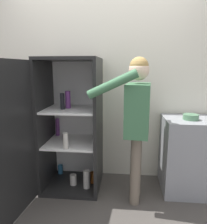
{
  "coord_description": "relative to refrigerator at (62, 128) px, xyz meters",
  "views": [
    {
      "loc": [
        0.28,
        -1.89,
        1.46
      ],
      "look_at": [
        0.03,
        0.61,
        0.95
      ],
      "focal_mm": 35.0,
      "sensor_mm": 36.0,
      "label": 1
    }
  ],
  "objects": [
    {
      "name": "person",
      "position": [
        0.85,
        -0.12,
        0.21
      ],
      "size": [
        0.65,
        0.57,
        1.58
      ],
      "color": "#726656",
      "rests_on": "ground_plane"
    },
    {
      "name": "ground_plane",
      "position": [
        0.45,
        -0.51,
        -0.78
      ],
      "size": [
        12.0,
        12.0,
        0.0
      ],
      "primitive_type": "plane",
      "color": "#4C4742"
    },
    {
      "name": "refrigerator",
      "position": [
        0.0,
        0.0,
        0.0
      ],
      "size": [
        0.79,
        1.33,
        1.58
      ],
      "color": "black",
      "rests_on": "ground_plane"
    },
    {
      "name": "counter",
      "position": [
        1.55,
        0.13,
        -0.33
      ],
      "size": [
        0.73,
        0.57,
        0.89
      ],
      "color": "gray",
      "rests_on": "ground_plane"
    },
    {
      "name": "bowl",
      "position": [
        1.47,
        0.09,
        0.14
      ],
      "size": [
        0.17,
        0.17,
        0.06
      ],
      "color": "#517F5B",
      "rests_on": "counter"
    },
    {
      "name": "wall_back",
      "position": [
        0.45,
        0.47,
        0.5
      ],
      "size": [
        7.0,
        0.06,
        2.55
      ],
      "color": "silver",
      "rests_on": "ground_plane"
    }
  ]
}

